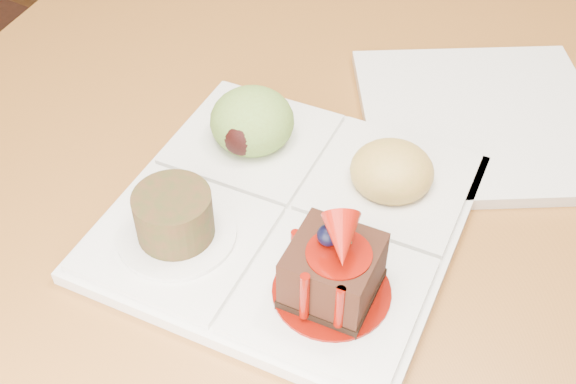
% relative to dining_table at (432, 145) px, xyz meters
% --- Properties ---
extents(dining_table, '(1.00, 1.80, 0.75)m').
position_rel_dining_table_xyz_m(dining_table, '(0.00, 0.00, 0.00)').
color(dining_table, '#9B5F28').
rests_on(dining_table, ground).
extents(sampler_plate, '(0.30, 0.30, 0.11)m').
position_rel_dining_table_xyz_m(sampler_plate, '(-0.09, -0.21, 0.09)').
color(sampler_plate, silver).
rests_on(sampler_plate, dining_table).
extents(second_plate, '(0.30, 0.30, 0.01)m').
position_rel_dining_table_xyz_m(second_plate, '(0.05, -0.03, 0.07)').
color(second_plate, silver).
rests_on(second_plate, dining_table).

